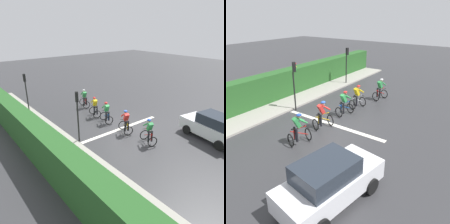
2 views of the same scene
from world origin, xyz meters
The scene contains 13 objects.
ground_plane centered at (0.00, 0.00, 0.00)m, with size 80.00×80.00×0.00m, color #333335.
sidewalk_kerb centered at (-5.03, 2.00, 0.06)m, with size 2.80×25.05×0.12m, color #9E998E.
stone_wall_low centered at (-5.93, 2.00, 0.21)m, with size 0.44×25.05×0.41m, color gray.
hedge_wall centered at (-6.23, 2.00, 1.06)m, with size 1.10×25.05×2.12m, color #265623.
road_marking_stop_line centered at (0.00, 0.11, 0.00)m, with size 7.00×0.30×0.01m, color silver.
cyclist_lead centered at (0.38, 5.75, 0.80)m, with size 0.91×1.21×1.66m.
cyclist_second centered at (-0.18, 3.27, 0.80)m, with size 0.95×1.22×1.66m.
cyclist_mid centered at (-0.21, 1.67, 0.80)m, with size 0.91×1.21×1.66m.
cyclist_fourth centered at (-0.24, -0.56, 0.80)m, with size 1.00×1.25×1.66m.
cyclist_trailing centered at (-0.13, -2.63, 0.80)m, with size 0.98×1.24×1.66m.
car_white centered at (3.58, -4.86, 0.87)m, with size 2.36×4.32×1.76m.
traffic_light_near_crossing centered at (-3.41, 0.49, 2.22)m, with size 0.27×0.29×3.34m.
traffic_light_far_junction centered at (-4.09, 7.84, 2.22)m, with size 0.24×0.31×3.34m.
Camera 2 is at (7.53, -9.93, 6.31)m, focal length 36.93 mm.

